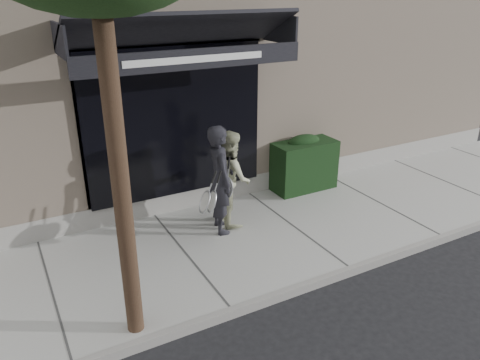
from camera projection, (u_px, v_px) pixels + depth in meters
ground at (291, 230)px, 8.26m from camera, size 80.00×80.00×0.00m
sidewalk at (291, 227)px, 8.24m from camera, size 20.00×3.00×0.12m
curb at (350, 271)px, 6.98m from camera, size 20.00×0.10×0.14m
building_facade at (179, 42)px, 11.20m from camera, size 14.30×8.04×5.64m
hedge at (303, 163)px, 9.50m from camera, size 1.30×0.70×1.14m
pedestrian_front at (220, 180)px, 7.70m from camera, size 0.84×0.93×1.85m
pedestrian_back at (231, 177)px, 8.03m from camera, size 0.74×0.93×1.66m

